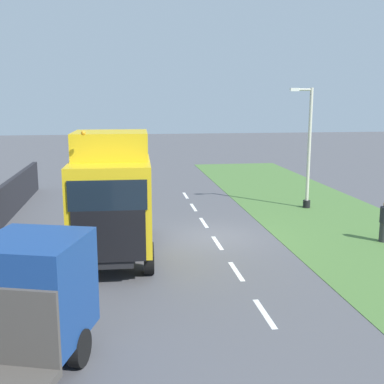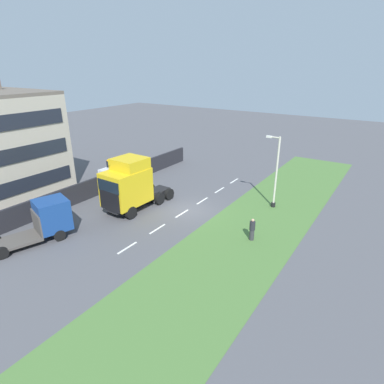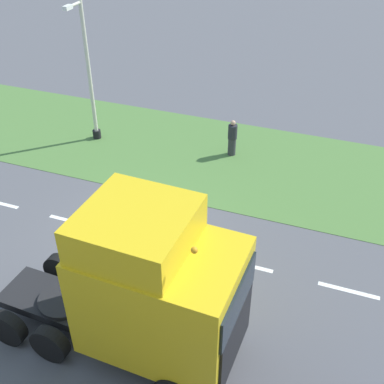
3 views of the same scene
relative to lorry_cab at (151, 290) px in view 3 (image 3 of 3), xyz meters
The scene contains 6 objects.
ground_plane 5.34m from the lorry_cab, 145.45° to the right, with size 120.00×120.00×0.00m, color #515156.
grass_verge 10.60m from the lorry_cab, 164.63° to the right, with size 7.00×44.00×0.01m.
lane_markings 5.73m from the lorry_cab, 139.16° to the right, with size 0.16×17.80×0.00m.
lorry_cab is the anchor object (origin of this frame).
lamp_post 12.16m from the lorry_cab, 143.07° to the right, with size 1.30×0.37×6.12m.
pedestrian 10.66m from the lorry_cab, behind, with size 0.39×0.39×1.64m.
Camera 3 is at (11.14, 6.44, 10.65)m, focal length 45.00 mm.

